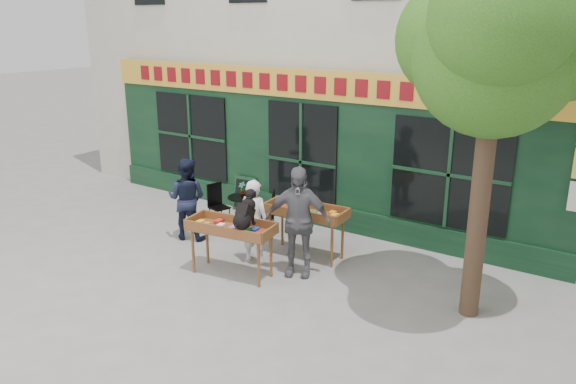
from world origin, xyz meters
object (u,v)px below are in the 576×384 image
man_right (298,221)px  man_left (187,199)px  dog (245,209)px  woman (254,222)px  bistro_table (243,207)px  book_cart_center (231,230)px  book_cart_right (306,214)px

man_right → man_left: (-2.76, 0.18, -0.13)m
dog → woman: dog is taller
dog → bistro_table: dog is taller
man_right → bistro_table: size_ratio=2.55×
dog → man_right: (0.57, 0.72, -0.32)m
man_right → man_left: size_ratio=1.16×
man_right → man_left: man_right is taller
dog → man_right: bearing=43.7°
man_right → bistro_table: 2.37m
dog → man_right: size_ratio=0.31×
bistro_table → book_cart_center: bearing=-56.8°
bistro_table → book_cart_right: bearing=-10.7°
dog → man_left: size_ratio=0.36×
book_cart_center → dog: dog is taller
man_left → book_cart_right: bearing=173.4°
book_cart_center → book_cart_right: 1.55m
book_cart_right → man_right: man_right is taller
man_left → man_right: bearing=156.6°
man_right → book_cart_right: bearing=88.7°
dog → bistro_table: (-1.50, 1.80, -0.75)m
book_cart_center → dog: bearing=-16.1°
book_cart_center → man_right: bearing=28.1°
book_cart_center → man_right: size_ratio=0.81×
dog → woman: 0.93m
woman → man_right: man_right is taller
dog → book_cart_right: 1.56m
woman → dog: bearing=108.6°
book_cart_right → bistro_table: size_ratio=2.02×
book_cart_center → woman: woman is taller
book_cart_center → woman: (0.00, 0.65, -0.04)m
book_cart_center → book_cart_right: (0.62, 1.42, 0.00)m
book_cart_center → man_left: size_ratio=0.94×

